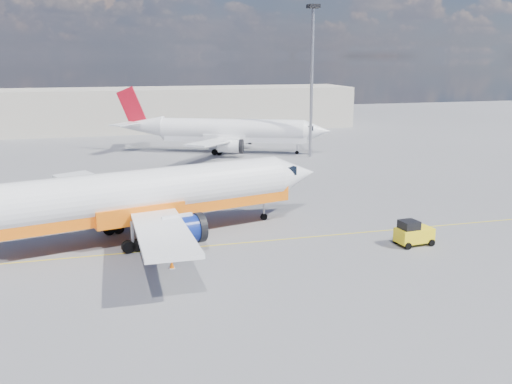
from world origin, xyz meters
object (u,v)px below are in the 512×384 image
object	(u,v)px
second_jet	(226,131)
gse_tug	(413,233)
main_jet	(133,197)
traffic_cone	(172,264)

from	to	relation	value
second_jet	gse_tug	size ratio (longest dim) A/B	10.82
second_jet	main_jet	bearing A→B (deg)	-88.95
gse_tug	traffic_cone	xyz separation A→B (m)	(-18.30, -0.05, -0.66)
main_jet	gse_tug	world-z (taller)	main_jet
main_jet	traffic_cone	xyz separation A→B (m)	(1.98, -6.69, -3.27)
second_jet	traffic_cone	bearing A→B (deg)	-83.69
second_jet	traffic_cone	size ratio (longest dim) A/B	56.65
second_jet	gse_tug	world-z (taller)	second_jet
main_jet	second_jet	world-z (taller)	main_jet
traffic_cone	main_jet	bearing A→B (deg)	106.49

